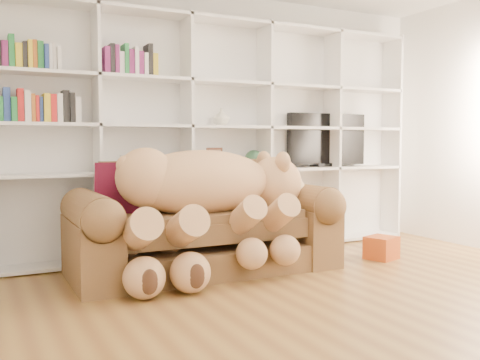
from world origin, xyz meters
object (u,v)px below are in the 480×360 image
tv (327,141)px  sofa (204,230)px  gift_box (381,248)px  teddy_bear (207,195)px

tv → sofa: bearing=-159.0°
sofa → gift_box: size_ratio=8.38×
sofa → tv: tv is taller
tv → gift_box: bearing=-94.7°
sofa → tv: bearing=21.0°
teddy_bear → tv: bearing=19.6°
gift_box → tv: bearing=85.3°
teddy_bear → tv: tv is taller
gift_box → tv: (0.09, 1.05, 1.05)m
teddy_bear → tv: size_ratio=1.84×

